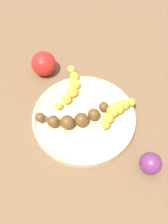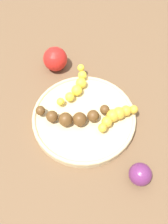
% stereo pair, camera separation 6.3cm
% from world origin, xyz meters
% --- Properties ---
extents(ground_plane, '(2.40, 2.40, 0.00)m').
position_xyz_m(ground_plane, '(0.00, 0.00, 0.00)').
color(ground_plane, brown).
extents(fruit_bowl, '(0.27, 0.27, 0.02)m').
position_xyz_m(fruit_bowl, '(0.00, 0.00, 0.01)').
color(fruit_bowl, '#D1B784').
rests_on(fruit_bowl, ground_plane).
extents(banana_overripe, '(0.19, 0.07, 0.04)m').
position_xyz_m(banana_overripe, '(-0.03, -0.02, 0.04)').
color(banana_overripe, '#593819').
rests_on(banana_overripe, fruit_bowl).
extents(banana_spotted, '(0.10, 0.09, 0.03)m').
position_xyz_m(banana_spotted, '(0.08, 0.00, 0.04)').
color(banana_spotted, gold).
rests_on(banana_spotted, fruit_bowl).
extents(banana_yellow, '(0.07, 0.15, 0.03)m').
position_xyz_m(banana_yellow, '(-0.03, 0.09, 0.03)').
color(banana_yellow, yellow).
rests_on(banana_yellow, fruit_bowl).
extents(apple_red, '(0.07, 0.07, 0.07)m').
position_xyz_m(apple_red, '(-0.11, 0.18, 0.04)').
color(apple_red, red).
rests_on(apple_red, ground_plane).
extents(plum_purple, '(0.05, 0.05, 0.05)m').
position_xyz_m(plum_purple, '(0.14, -0.14, 0.03)').
color(plum_purple, '#662659').
rests_on(plum_purple, ground_plane).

